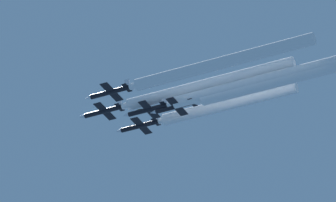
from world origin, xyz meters
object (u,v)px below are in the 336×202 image
at_px(jet_slot, 146,110).
at_px(jet_high_trail, 174,107).
at_px(jet_left_wingman, 109,92).
at_px(jet_right_wingman, 138,126).
at_px(jet_lead, 102,112).

bearing_deg(jet_slot, jet_high_trail, -86.69).
relative_size(jet_left_wingman, jet_high_trail, 1.00).
xyz_separation_m(jet_slot, jet_high_trail, (0.38, -6.63, -0.76)).
xyz_separation_m(jet_right_wingman, jet_high_trail, (-7.90, -12.82, -2.66)).
bearing_deg(jet_high_trail, jet_lead, 89.55).
relative_size(jet_lead, jet_slot, 1.00).
height_order(jet_slot, jet_high_trail, jet_slot).
relative_size(jet_right_wingman, jet_slot, 1.00).
bearing_deg(jet_lead, jet_high_trail, -90.45).
bearing_deg(jet_high_trail, jet_right_wingman, 58.35).
distance_m(jet_left_wingman, jet_high_trail, 14.77).
distance_m(jet_lead, jet_right_wingman, 9.53).
relative_size(jet_left_wingman, jet_right_wingman, 1.00).
xyz_separation_m(jet_left_wingman, jet_high_trail, (8.24, -12.02, -2.37)).
distance_m(jet_slot, jet_high_trail, 6.69).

